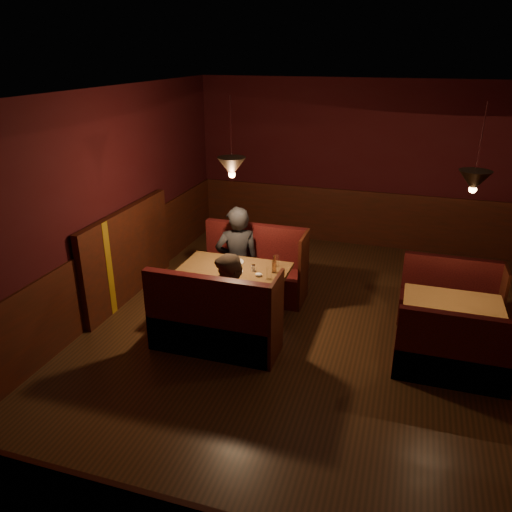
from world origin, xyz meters
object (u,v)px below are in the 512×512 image
(main_table, at_px, (235,281))
(second_bench_far, at_px, (449,303))
(second_table, at_px, (451,314))
(diner_b, at_px, (231,288))
(main_bench_near, at_px, (214,327))
(second_bench_near, at_px, (454,359))
(main_bench_far, at_px, (254,274))
(diner_a, at_px, (237,241))

(main_table, bearing_deg, second_bench_far, 16.15)
(second_table, bearing_deg, diner_b, -165.19)
(second_table, height_order, second_bench_far, second_bench_far)
(main_bench_near, relative_size, second_bench_near, 1.24)
(main_bench_far, relative_size, main_bench_near, 1.00)
(main_bench_far, xyz_separation_m, second_bench_near, (2.66, -1.33, -0.05))
(main_table, height_order, second_table, main_table)
(second_bench_near, relative_size, diner_b, 0.82)
(main_table, height_order, second_bench_far, main_table)
(second_bench_far, height_order, second_bench_near, same)
(second_table, xyz_separation_m, diner_b, (-2.50, -0.66, 0.28))
(main_bench_far, relative_size, diner_b, 1.02)
(main_table, bearing_deg, main_bench_far, 88.83)
(main_table, xyz_separation_m, second_table, (2.65, 0.11, -0.11))
(second_bench_far, bearing_deg, diner_b, -152.35)
(second_bench_far, bearing_deg, diner_a, -177.72)
(main_table, relative_size, main_bench_far, 0.91)
(diner_b, bearing_deg, second_table, 31.01)
(main_table, distance_m, diner_a, 0.74)
(second_bench_near, xyz_separation_m, diner_a, (-2.87, 1.21, 0.57))
(second_table, bearing_deg, second_bench_far, 87.80)
(main_table, distance_m, second_table, 2.65)
(main_bench_near, height_order, second_table, main_bench_near)
(second_table, relative_size, second_bench_far, 0.90)
(second_bench_near, xyz_separation_m, diner_b, (-2.52, 0.00, 0.47))
(second_table, relative_size, diner_b, 0.74)
(second_bench_near, bearing_deg, diner_b, 179.99)
(main_bench_far, relative_size, second_table, 1.37)
(main_bench_near, distance_m, diner_a, 1.55)
(main_table, relative_size, second_bench_near, 1.13)
(second_bench_far, relative_size, diner_b, 0.82)
(main_bench_far, bearing_deg, main_table, -91.17)
(second_table, bearing_deg, main_bench_near, -161.16)
(main_table, distance_m, second_bench_near, 2.74)
(diner_a, bearing_deg, main_bench_far, -174.94)
(second_table, distance_m, second_bench_far, 0.69)
(second_bench_near, bearing_deg, second_table, 92.20)
(second_bench_far, distance_m, diner_a, 2.93)
(second_table, xyz_separation_m, second_bench_near, (0.03, -0.66, -0.18))
(diner_a, height_order, diner_b, diner_a)
(main_table, height_order, main_bench_near, main_bench_near)
(main_bench_near, bearing_deg, diner_a, 98.44)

